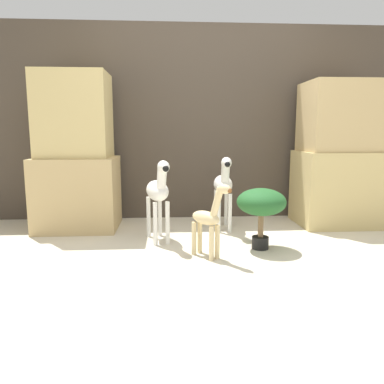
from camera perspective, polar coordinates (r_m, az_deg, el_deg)
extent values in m
plane|color=beige|center=(3.06, 4.85, -10.04)|extent=(14.00, 14.00, 0.00)
cube|color=#473D33|center=(4.41, 2.08, 10.40)|extent=(6.40, 0.08, 2.20)
cube|color=tan|center=(4.08, -16.99, -0.17)|extent=(0.81, 0.66, 0.74)
cube|color=#D1B775|center=(4.03, -17.53, 11.07)|extent=(0.70, 0.57, 0.85)
cube|color=#D1B775|center=(4.36, 21.04, 0.55)|extent=(0.81, 0.66, 0.80)
cube|color=tan|center=(4.32, 21.63, 10.58)|extent=(0.74, 0.61, 0.73)
cylinder|color=white|center=(3.78, 5.79, -3.24)|extent=(0.04, 0.04, 0.39)
cylinder|color=white|center=(3.76, 4.11, -3.26)|extent=(0.04, 0.04, 0.39)
cylinder|color=white|center=(4.07, 5.21, -2.35)|extent=(0.04, 0.04, 0.39)
cylinder|color=white|center=(4.05, 3.64, -2.37)|extent=(0.04, 0.04, 0.39)
ellipsoid|color=white|center=(3.87, 4.73, 1.20)|extent=(0.20, 0.43, 0.19)
cylinder|color=white|center=(3.67, 5.10, 3.01)|extent=(0.09, 0.15, 0.23)
ellipsoid|color=white|center=(3.60, 5.27, 4.46)|extent=(0.10, 0.18, 0.11)
sphere|color=black|center=(3.52, 5.43, 4.22)|extent=(0.05, 0.05, 0.05)
cube|color=black|center=(3.67, 5.11, 3.18)|extent=(0.02, 0.09, 0.20)
cylinder|color=white|center=(3.37, -3.75, -4.73)|extent=(0.04, 0.04, 0.39)
cylinder|color=white|center=(3.35, -5.61, -4.86)|extent=(0.04, 0.04, 0.39)
cylinder|color=white|center=(3.65, -4.91, -3.67)|extent=(0.04, 0.04, 0.39)
cylinder|color=white|center=(3.63, -6.63, -3.78)|extent=(0.04, 0.04, 0.39)
ellipsoid|color=white|center=(3.44, -5.31, 0.21)|extent=(0.29, 0.46, 0.19)
cylinder|color=white|center=(3.25, -4.64, 2.22)|extent=(0.12, 0.16, 0.23)
ellipsoid|color=white|center=(3.18, -4.37, 3.86)|extent=(0.14, 0.20, 0.11)
sphere|color=black|center=(3.10, -4.03, 3.58)|extent=(0.05, 0.05, 0.05)
cube|color=black|center=(3.25, -4.64, 2.42)|extent=(0.04, 0.09, 0.20)
cylinder|color=beige|center=(3.01, 3.87, -7.60)|extent=(0.04, 0.04, 0.28)
cylinder|color=beige|center=(2.96, 2.98, -7.86)|extent=(0.04, 0.04, 0.28)
cylinder|color=beige|center=(3.14, 1.20, -6.84)|extent=(0.04, 0.04, 0.28)
cylinder|color=beige|center=(3.10, 0.31, -7.08)|extent=(0.04, 0.04, 0.28)
ellipsoid|color=beige|center=(3.00, 2.08, -3.95)|extent=(0.27, 0.29, 0.11)
cylinder|color=beige|center=(2.89, 3.80, -1.57)|extent=(0.12, 0.14, 0.25)
ellipsoid|color=beige|center=(2.82, 4.95, 0.45)|extent=(0.13, 0.14, 0.07)
sphere|color=brown|center=(2.79, 5.74, 0.21)|extent=(0.04, 0.04, 0.04)
cylinder|color=black|center=(3.33, 10.35, -7.59)|extent=(0.15, 0.15, 0.11)
cylinder|color=brown|center=(3.29, 10.43, -5.11)|extent=(0.05, 0.05, 0.19)
ellipsoid|color=#235B28|center=(3.24, 10.54, -1.49)|extent=(0.42, 0.42, 0.23)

